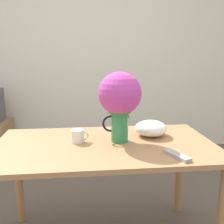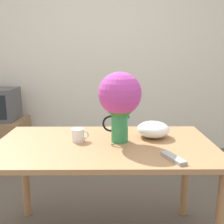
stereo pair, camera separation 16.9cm
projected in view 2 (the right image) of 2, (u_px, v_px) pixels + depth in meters
wall_back at (100, 55)px, 3.47m from camera, size 8.00×0.05×2.60m
table at (104, 158)px, 1.72m from camera, size 1.42×0.80×0.74m
flower_vase at (120, 99)px, 1.67m from camera, size 0.28×0.28×0.46m
coffee_mug at (78, 135)px, 1.73m from camera, size 0.12×0.08×0.09m
white_bowl at (153, 129)px, 1.82m from camera, size 0.22×0.22×0.11m
remote_control at (173, 158)px, 1.43m from camera, size 0.12×0.19×0.02m
tv_stand at (3, 140)px, 3.30m from camera, size 0.57×0.54×0.52m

